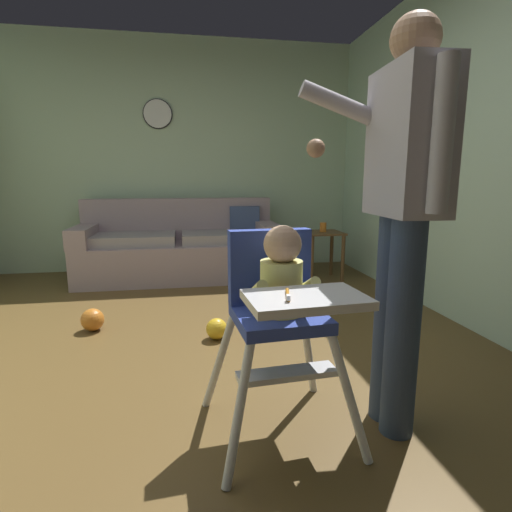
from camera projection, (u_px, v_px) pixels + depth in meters
name	position (u px, v px, depth m)	size (l,w,h in m)	color
ground	(178.00, 376.00, 2.36)	(5.78, 7.12, 0.10)	brown
wall_far	(177.00, 157.00, 4.80)	(4.98, 0.06, 2.67)	#B0CBA9
wall_right	(489.00, 140.00, 2.75)	(0.06, 6.12, 2.67)	#ABC8AD
couch	(180.00, 248.00, 4.49)	(2.13, 0.86, 0.86)	gray
high_chair	(280.00, 295.00, 1.65)	(0.65, 0.76, 0.91)	silver
adult_standing	(403.00, 208.00, 1.64)	(0.51, 0.52, 1.69)	#2F3C56
toy_ball	(217.00, 329.00, 2.77)	(0.15, 0.15, 0.15)	gold
toy_ball_second	(92.00, 320.00, 2.92)	(0.16, 0.16, 0.16)	orange
side_table	(322.00, 245.00, 4.39)	(0.40, 0.40, 0.52)	brown
sippy_cup	(323.00, 227.00, 4.35)	(0.07, 0.07, 0.10)	orange
wall_clock	(158.00, 114.00, 4.64)	(0.33, 0.04, 0.33)	white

